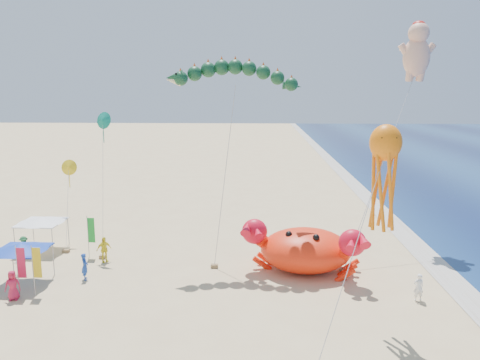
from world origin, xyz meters
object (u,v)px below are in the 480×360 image
at_px(crab_inflatable, 306,249).
at_px(canopy_blue, 21,247).
at_px(cherub_kite, 417,50).
at_px(octopus_kite, 384,170).
at_px(canopy_white, 41,220).
at_px(dragon_kite, 234,79).

xyz_separation_m(crab_inflatable, canopy_blue, (-18.54, -2.90, 0.82)).
relative_size(crab_inflatable, cherub_kite, 0.47).
height_order(octopus_kite, canopy_blue, octopus_kite).
xyz_separation_m(crab_inflatable, canopy_white, (-20.25, 3.54, 0.82)).
height_order(cherub_kite, canopy_blue, cherub_kite).
xyz_separation_m(crab_inflatable, dragon_kite, (-5.11, 2.53, 11.55)).
height_order(octopus_kite, canopy_white, octopus_kite).
distance_m(crab_inflatable, canopy_white, 20.58).
bearing_deg(crab_inflatable, octopus_kite, -67.05).
relative_size(dragon_kite, octopus_kite, 1.33).
distance_m(crab_inflatable, cherub_kite, 18.64).
bearing_deg(cherub_kite, crab_inflatable, -138.34).
relative_size(crab_inflatable, canopy_white, 2.41).
distance_m(cherub_kite, canopy_white, 32.62).
bearing_deg(cherub_kite, octopus_kite, -111.63).
height_order(cherub_kite, canopy_white, cherub_kite).
height_order(dragon_kite, cherub_kite, cherub_kite).
bearing_deg(cherub_kite, dragon_kite, -158.37).
bearing_deg(octopus_kite, crab_inflatable, 112.95).
relative_size(dragon_kite, cherub_kite, 0.80).
bearing_deg(canopy_blue, cherub_kite, 21.83).
relative_size(cherub_kite, canopy_blue, 5.28).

